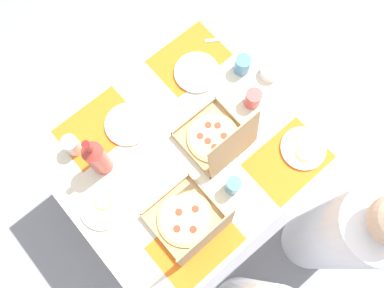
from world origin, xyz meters
TOP-DOWN VIEW (x-y plane):
  - ground_plane at (0.00, 0.00)m, footprint 6.00×6.00m
  - dining_table at (0.00, 0.00)m, footprint 1.25×1.00m
  - placemat_near_left at (-0.28, -0.35)m, footprint 0.36×0.26m
  - placemat_near_right at (0.28, -0.35)m, footprint 0.36×0.26m
  - placemat_far_left at (-0.28, 0.35)m, footprint 0.36×0.26m
  - placemat_far_right at (0.28, 0.35)m, footprint 0.36×0.26m
  - pizza_box_center at (-0.09, 0.07)m, footprint 0.28×0.28m
  - pizza_box_corner_right at (0.25, 0.27)m, footprint 0.28×0.28m
  - plate_near_left at (0.17, -0.27)m, footprint 0.21×0.21m
  - plate_near_right at (-0.26, -0.26)m, footprint 0.22×0.22m
  - plate_middle at (0.49, -0.04)m, footprint 0.20×0.20m
  - plate_far_right at (-0.37, 0.35)m, footprint 0.21×0.21m
  - soda_bottle at (0.37, -0.18)m, footprint 0.09×0.09m
  - cup_spare at (-0.35, 0.03)m, footprint 0.08×0.08m
  - cup_clear_left at (-0.00, 0.27)m, footprint 0.06×0.06m
  - cup_red at (-0.43, -0.13)m, footprint 0.08×0.08m
  - cup_dark at (0.42, -0.33)m, footprint 0.07×0.07m
  - condiment_bowl at (-0.52, -0.02)m, footprint 0.10×0.10m
  - fork_by_near_left at (-0.48, -0.32)m, footprint 0.17×0.12m
  - diner_left_seat at (-0.28, 0.76)m, footprint 0.32×0.32m

SIDE VIEW (x-z plane):
  - ground_plane at x=0.00m, z-range 0.00..0.00m
  - diner_left_seat at x=-0.28m, z-range -0.06..1.14m
  - dining_table at x=0.00m, z-range 0.26..1.01m
  - placemat_near_left at x=-0.28m, z-range 0.75..0.75m
  - placemat_near_right at x=0.28m, z-range 0.75..0.75m
  - placemat_far_left at x=-0.28m, z-range 0.75..0.75m
  - placemat_far_right at x=0.28m, z-range 0.75..0.75m
  - fork_by_near_left at x=-0.48m, z-range 0.75..0.76m
  - plate_near_left at x=0.17m, z-range 0.75..0.77m
  - plate_near_right at x=-0.26m, z-range 0.75..0.77m
  - plate_middle at x=0.49m, z-range 0.75..0.78m
  - plate_far_right at x=-0.37m, z-range 0.75..0.78m
  - condiment_bowl at x=-0.52m, z-range 0.75..0.80m
  - cup_spare at x=-0.35m, z-range 0.75..0.84m
  - cup_red at x=-0.43m, z-range 0.75..0.85m
  - pizza_box_center at x=-0.09m, z-range 0.65..0.96m
  - pizza_box_corner_right at x=0.25m, z-range 0.64..0.96m
  - cup_clear_left at x=0.00m, z-range 0.75..0.86m
  - cup_dark at x=0.42m, z-range 0.75..0.86m
  - soda_bottle at x=0.37m, z-range 0.72..1.05m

